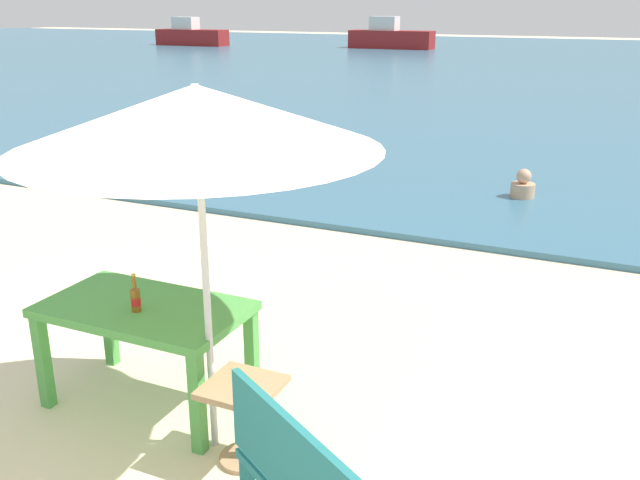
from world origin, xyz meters
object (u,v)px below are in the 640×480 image
Objects in this scene: boat_barge at (390,37)px; swimmer_person at (523,186)px; beer_bottle_amber at (136,298)px; picnic_table_green at (145,320)px; side_table_wood at (243,411)px; patio_umbrella at (197,118)px; boat_cargo_ship at (191,35)px.

swimmer_person is at bearing -67.66° from boat_barge.
beer_bottle_amber is 39.36m from boat_barge.
side_table_wood is (0.95, -0.30, -0.30)m from picnic_table_green.
patio_umbrella reaches higher than beer_bottle_amber.
beer_bottle_amber is at bearing -79.59° from picnic_table_green.
picnic_table_green is 0.61× the size of patio_umbrella.
swimmer_person is 0.08× the size of boat_barge.
picnic_table_green is 3.41× the size of swimmer_person.
patio_umbrella reaches higher than boat_barge.
picnic_table_green reaches higher than swimmer_person.
boat_barge is at bearing 107.83° from side_table_wood.
patio_umbrella reaches higher than picnic_table_green.
swimmer_person is 0.09× the size of boat_cargo_ship.
beer_bottle_amber is at bearing 167.83° from patio_umbrella.
boat_barge is at bearing 106.64° from beer_bottle_amber.
beer_bottle_amber is 0.65× the size of swimmer_person.
patio_umbrella is 43.28m from boat_cargo_ship.
patio_umbrella is 0.46× the size of boat_barge.
swimmer_person is at bearing 82.80° from patio_umbrella.
patio_umbrella is 7.04m from swimmer_person.
beer_bottle_amber reaches higher than picnic_table_green.
beer_bottle_amber reaches higher than swimmer_person.
patio_umbrella is 1.78m from side_table_wood.
side_table_wood is (0.93, -0.21, -0.50)m from beer_bottle_amber.
beer_bottle_amber reaches higher than side_table_wood.
picnic_table_green is 0.28× the size of boat_barge.
boat_barge is at bearing 106.65° from picnic_table_green.
side_table_wood reaches higher than swimmer_person.
boat_barge reaches higher than beer_bottle_amber.
side_table_wood is at bearing -12.59° from beer_bottle_amber.
boat_barge is (-12.79, 31.12, 0.50)m from swimmer_person.
patio_umbrella reaches higher than side_table_wood.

